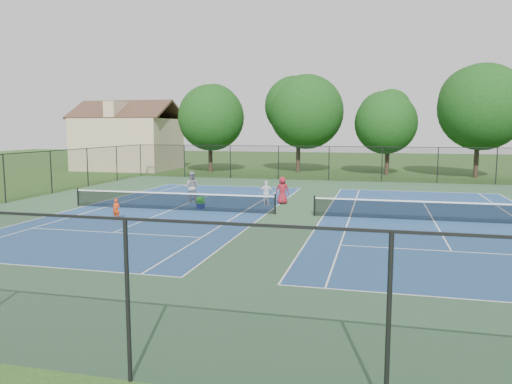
% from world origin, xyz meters
% --- Properties ---
extents(ground, '(140.00, 140.00, 0.00)m').
position_xyz_m(ground, '(0.00, 0.00, 0.00)').
color(ground, '#234716').
rests_on(ground, ground).
extents(court_pad, '(36.00, 36.00, 0.01)m').
position_xyz_m(court_pad, '(0.00, 0.00, 0.00)').
color(court_pad, '#315839').
rests_on(court_pad, ground).
extents(tennis_court_left, '(12.00, 23.83, 1.07)m').
position_xyz_m(tennis_court_left, '(-7.00, 0.00, 0.10)').
color(tennis_court_left, navy).
rests_on(tennis_court_left, ground).
extents(tennis_court_right, '(12.00, 23.83, 1.07)m').
position_xyz_m(tennis_court_right, '(7.00, 0.00, 0.10)').
color(tennis_court_right, navy).
rests_on(tennis_court_right, ground).
extents(perimeter_fence, '(36.08, 36.08, 3.02)m').
position_xyz_m(perimeter_fence, '(0.00, 0.00, 1.60)').
color(perimeter_fence, black).
rests_on(perimeter_fence, ground).
extents(tree_back_a, '(6.80, 6.80, 9.15)m').
position_xyz_m(tree_back_a, '(-13.00, 24.00, 6.04)').
color(tree_back_a, '#2D2116').
rests_on(tree_back_a, ground).
extents(tree_back_b, '(7.60, 7.60, 10.03)m').
position_xyz_m(tree_back_b, '(-4.00, 26.00, 6.60)').
color(tree_back_b, '#2D2116').
rests_on(tree_back_b, ground).
extents(tree_back_c, '(6.00, 6.00, 8.40)m').
position_xyz_m(tree_back_c, '(5.00, 25.00, 5.48)').
color(tree_back_c, '#2D2116').
rests_on(tree_back_c, ground).
extents(tree_back_d, '(7.80, 7.80, 10.37)m').
position_xyz_m(tree_back_d, '(13.00, 24.00, 6.82)').
color(tree_back_d, '#2D2116').
rests_on(tree_back_d, ground).
extents(clapboard_house, '(10.80, 8.10, 7.65)m').
position_xyz_m(clapboard_house, '(-23.00, 25.00, 3.09)').
color(clapboard_house, tan).
rests_on(clapboard_house, ground).
extents(child_player, '(0.41, 0.28, 1.09)m').
position_xyz_m(child_player, '(-8.39, -3.64, 0.54)').
color(child_player, red).
rests_on(child_player, ground).
extents(instructor, '(1.07, 0.91, 1.94)m').
position_xyz_m(instructor, '(-6.94, 2.92, 0.97)').
color(instructor, gray).
rests_on(instructor, ground).
extents(bystander_a, '(0.92, 0.48, 1.50)m').
position_xyz_m(bystander_a, '(-2.16, 2.80, 0.75)').
color(bystander_a, white).
rests_on(bystander_a, ground).
extents(bystander_c, '(0.92, 0.71, 1.66)m').
position_xyz_m(bystander_c, '(-1.38, 3.71, 0.83)').
color(bystander_c, maroon).
rests_on(bystander_c, ground).
extents(ball_crate, '(0.45, 0.39, 0.29)m').
position_xyz_m(ball_crate, '(-5.57, 0.79, 0.15)').
color(ball_crate, navy).
rests_on(ball_crate, ground).
extents(ball_hopper, '(0.40, 0.35, 0.38)m').
position_xyz_m(ball_hopper, '(-5.57, 0.79, 0.48)').
color(ball_hopper, green).
rests_on(ball_hopper, ball_crate).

